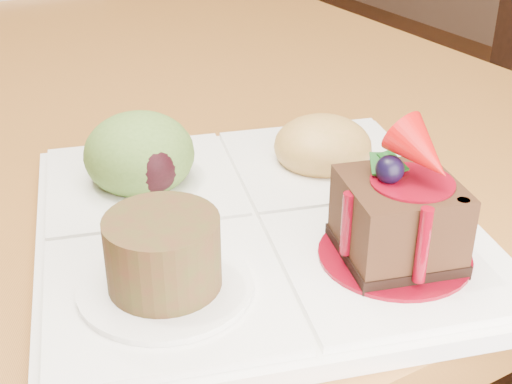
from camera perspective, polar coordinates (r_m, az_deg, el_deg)
chair_right at (r=1.25m, az=19.52°, el=7.89°), size 0.61×0.61×1.06m
sampler_plate at (r=0.49m, az=-0.37°, el=-1.05°), size 0.36×0.36×0.11m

